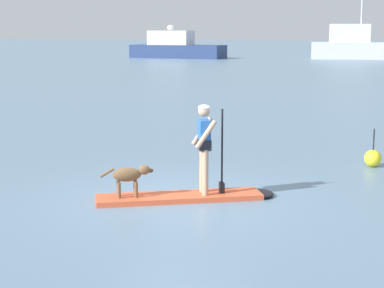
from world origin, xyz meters
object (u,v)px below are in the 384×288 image
Objects in this scene: moored_boat_starboard at (354,46)px; marker_buoy at (373,158)px; paddleboard at (191,196)px; person_paddler at (205,142)px; moored_boat_far_starboard at (176,48)px; dog at (130,176)px.

moored_boat_starboard is 59.48m from marker_buoy.
moored_boat_starboard is at bearing 87.31° from paddleboard.
person_paddler is 63.30m from moored_boat_starboard.
moored_boat_far_starboard is at bearing 105.72° from paddleboard.
moored_boat_starboard is at bearing 87.52° from person_paddler.
marker_buoy is (0.46, -59.46, -1.30)m from moored_boat_starboard.
paddleboard is at bearing -74.28° from moored_boat_far_starboard.
moored_boat_starboard is (2.98, 63.34, 1.45)m from paddleboard.
person_paddler is 1.88× the size of marker_buoy.
moored_boat_far_starboard is (-16.22, 61.88, 0.70)m from dog.
person_paddler reaches higher than paddleboard.
moored_boat_starboard reaches higher than person_paddler.
person_paddler is at bearing 24.23° from dog.
moored_boat_starboard reaches higher than paddleboard.
person_paddler reaches higher than dog.
person_paddler is 0.14× the size of moored_boat_starboard.
person_paddler is 63.75m from moored_boat_far_starboard.
moored_boat_starboard is (2.74, 63.23, 0.41)m from person_paddler.
dog is at bearing -155.77° from person_paddler.
moored_boat_far_starboard reaches higher than person_paddler.
moored_boat_far_starboard reaches higher than dog.
paddleboard is 63.43m from moored_boat_starboard.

